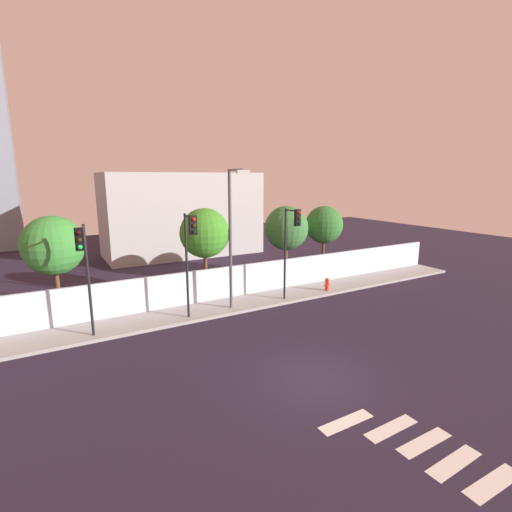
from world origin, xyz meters
TOP-DOWN VIEW (x-y plane):
  - ground_plane at (0.00, 0.00)m, footprint 80.00×80.00m
  - sidewalk at (0.00, 8.20)m, footprint 36.00×2.40m
  - perimeter_wall at (0.00, 9.49)m, footprint 36.00×0.18m
  - crosswalk_marking at (0.24, -4.10)m, footprint 3.21×3.86m
  - traffic_light_left at (-6.48, 6.93)m, footprint 0.53×1.43m
  - traffic_light_center at (3.94, 7.09)m, footprint 0.42×1.13m
  - traffic_light_right at (-1.90, 7.03)m, footprint 0.34×1.25m
  - street_lamp_curbside at (0.50, 7.45)m, footprint 0.71×2.29m
  - fire_hydrant at (7.03, 7.58)m, footprint 0.44×0.26m
  - roadside_tree_leftmost at (-7.45, 10.53)m, footprint 2.84×2.84m
  - roadside_tree_midleft at (0.27, 10.53)m, footprint 2.87×2.87m
  - roadside_tree_midright at (5.97, 10.53)m, footprint 2.86×2.86m
  - roadside_tree_rightmost at (9.12, 10.53)m, footprint 2.59×2.59m
  - low_building_distant at (3.41, 23.49)m, footprint 13.63×6.00m

SIDE VIEW (x-z plane):
  - ground_plane at x=0.00m, z-range 0.00..0.00m
  - crosswalk_marking at x=0.24m, z-range 0.00..0.01m
  - sidewalk at x=0.00m, z-range 0.00..0.15m
  - fire_hydrant at x=7.03m, z-range 0.18..0.97m
  - perimeter_wall at x=0.00m, z-range 0.15..1.95m
  - low_building_distant at x=3.41m, z-range 0.00..7.36m
  - roadside_tree_midright at x=5.97m, z-range 1.14..6.32m
  - traffic_light_left at x=-6.48m, z-range 1.27..6.22m
  - roadside_tree_rightmost at x=9.12m, z-range 1.22..6.28m
  - roadside_tree_leftmost at x=-7.45m, z-range 1.18..6.42m
  - roadside_tree_midleft at x=0.27m, z-range 1.19..6.46m
  - traffic_light_center at x=3.94m, z-range 1.30..6.48m
  - traffic_light_right at x=-1.90m, z-range 1.30..6.48m
  - street_lamp_curbside at x=0.50m, z-range 0.82..8.06m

